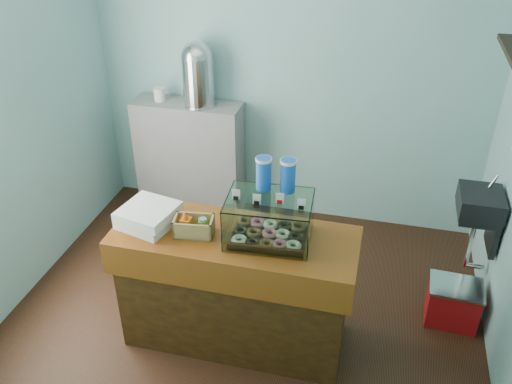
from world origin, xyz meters
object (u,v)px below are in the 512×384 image
(display_case, at_px, (271,215))
(coffee_urn, at_px, (198,72))
(counter, at_px, (235,288))
(red_cooler, at_px, (453,303))

(display_case, height_order, coffee_urn, coffee_urn)
(counter, relative_size, red_cooler, 4.09)
(counter, distance_m, display_case, 0.65)
(coffee_urn, bearing_deg, red_cooler, -24.30)
(red_cooler, bearing_deg, display_case, -156.61)
(coffee_urn, height_order, red_cooler, coffee_urn)
(display_case, bearing_deg, red_cooler, 17.04)
(counter, bearing_deg, display_case, 12.97)
(counter, relative_size, display_case, 2.85)
(counter, distance_m, red_cooler, 1.63)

